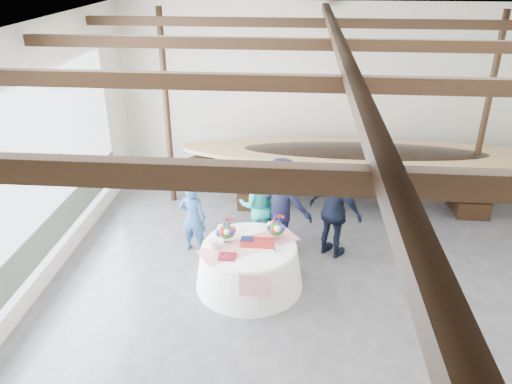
{
  "coord_description": "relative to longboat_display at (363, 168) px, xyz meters",
  "views": [
    {
      "loc": [
        -0.52,
        -6.35,
        5.53
      ],
      "look_at": [
        -1.3,
        2.54,
        1.21
      ],
      "focal_mm": 35.0,
      "sensor_mm": 36.0,
      "label": 1
    }
  ],
  "objects": [
    {
      "name": "guest_woman_blue",
      "position": [
        -3.55,
        -2.19,
        -0.27
      ],
      "size": [
        0.57,
        0.41,
        1.47
      ],
      "primitive_type": "imported",
      "rotation": [
        0.0,
        0.0,
        3.02
      ],
      "color": "navy",
      "rests_on": "ground"
    },
    {
      "name": "banquet_table",
      "position": [
        -2.31,
        -3.28,
        -0.59
      ],
      "size": [
        1.95,
        1.95,
        0.84
      ],
      "color": "white",
      "rests_on": "ground"
    },
    {
      "name": "guest_woman_teal",
      "position": [
        -2.25,
        -1.8,
        -0.14
      ],
      "size": [
        0.85,
        0.67,
        1.73
      ],
      "primitive_type": "imported",
      "rotation": [
        0.0,
        0.0,
        3.16
      ],
      "color": "teal",
      "rests_on": "ground"
    },
    {
      "name": "guest_man_right",
      "position": [
        -0.75,
        -2.13,
        -0.03
      ],
      "size": [
        1.21,
        1.04,
        1.95
      ],
      "primitive_type": "imported",
      "rotation": [
        0.0,
        0.0,
        2.54
      ],
      "color": "black",
      "rests_on": "ground"
    },
    {
      "name": "guest_man_left",
      "position": [
        -1.8,
        -1.91,
        -0.03
      ],
      "size": [
        1.36,
        0.92,
        1.94
      ],
      "primitive_type": "imported",
      "rotation": [
        0.0,
        0.0,
        2.98
      ],
      "color": "black",
      "rests_on": "ground"
    },
    {
      "name": "pavilion_structure",
      "position": [
        -1.01,
        -3.65,
        3.0
      ],
      "size": [
        9.8,
        11.76,
        4.5
      ],
      "color": "black",
      "rests_on": "ground"
    },
    {
      "name": "ceiling",
      "position": [
        -1.01,
        -4.42,
        3.49
      ],
      "size": [
        10.0,
        12.0,
        0.01
      ],
      "primitive_type": "cube",
      "color": "white",
      "rests_on": "wall_back"
    },
    {
      "name": "wall_back",
      "position": [
        -1.01,
        1.58,
        1.24
      ],
      "size": [
        10.0,
        0.02,
        4.5
      ],
      "primitive_type": "cube",
      "color": "silver",
      "rests_on": "ground"
    },
    {
      "name": "open_bay",
      "position": [
        -5.96,
        -3.42,
        0.82
      ],
      "size": [
        0.03,
        7.0,
        3.2
      ],
      "color": "silver",
      "rests_on": "ground"
    },
    {
      "name": "tabletop_items",
      "position": [
        -2.33,
        -3.16,
        -0.02
      ],
      "size": [
        1.81,
        1.46,
        0.4
      ],
      "color": "red",
      "rests_on": "banquet_table"
    },
    {
      "name": "longboat_display",
      "position": [
        0.0,
        0.0,
        0.0
      ],
      "size": [
        8.4,
        1.68,
        1.58
      ],
      "color": "black",
      "rests_on": "ground"
    },
    {
      "name": "floor",
      "position": [
        -1.01,
        -4.42,
        -1.01
      ],
      "size": [
        10.0,
        12.0,
        0.01
      ],
      "primitive_type": "cube",
      "color": "#3D3D42",
      "rests_on": "ground"
    }
  ]
}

